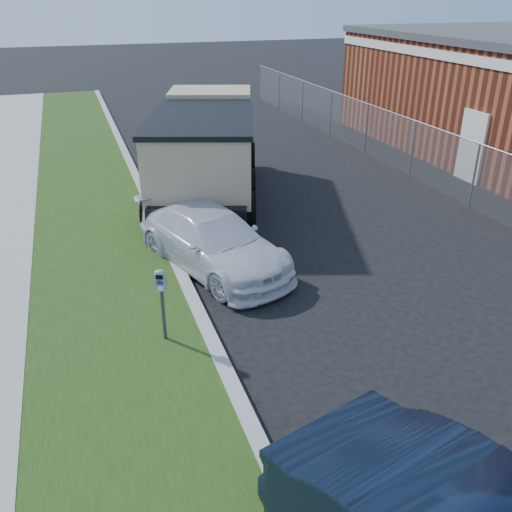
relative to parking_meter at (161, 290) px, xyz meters
name	(u,v)px	position (x,y,z in m)	size (l,w,h in m)	color
ground	(343,315)	(3.34, -0.15, -1.09)	(120.00, 120.00, 0.00)	black
streetside	(31,309)	(-2.23, 1.85, -1.02)	(6.12, 50.00, 0.15)	gray
chainlink_fence	(414,138)	(9.34, 6.85, 0.17)	(0.06, 30.06, 30.00)	slate
parking_meter	(161,290)	(0.00, 0.00, 0.00)	(0.21, 0.18, 1.33)	#3F4247
white_wagon	(211,239)	(1.53, 2.69, -0.46)	(1.75, 4.31, 1.25)	silver
dump_truck	(207,144)	(2.59, 7.18, 0.44)	(4.60, 7.38, 2.72)	black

